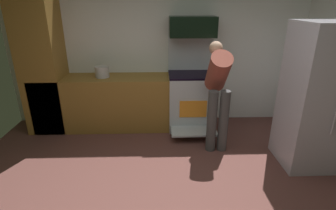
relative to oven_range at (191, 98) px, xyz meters
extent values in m
cube|color=brown|center=(-0.51, -1.97, -0.52)|extent=(5.20, 4.80, 0.02)
cube|color=silver|center=(-0.51, 0.37, 0.79)|extent=(5.20, 0.12, 2.60)
cube|color=olive|center=(-1.41, 0.01, -0.06)|extent=(2.40, 0.60, 0.90)
cube|color=olive|center=(-2.41, 0.01, 0.54)|extent=(0.60, 0.60, 2.10)
cube|color=silver|center=(0.00, -0.01, -0.05)|extent=(0.76, 0.64, 0.92)
cube|color=black|center=(0.00, -0.01, 0.42)|extent=(0.76, 0.64, 0.03)
cube|color=silver|center=(0.00, 0.28, 0.73)|extent=(0.76, 0.06, 0.58)
cube|color=orange|center=(0.00, -0.33, -0.06)|extent=(0.44, 0.01, 0.28)
cube|color=silver|center=(0.00, -0.50, -0.37)|extent=(0.72, 0.35, 0.03)
cube|color=black|center=(0.00, 0.09, 1.18)|extent=(0.74, 0.38, 0.32)
cube|color=silver|center=(1.52, -1.17, 0.42)|extent=(0.85, 0.70, 1.86)
cylinder|color=#444444|center=(0.21, -0.83, -0.05)|extent=(0.14, 0.14, 0.92)
cylinder|color=#444444|center=(0.38, -0.83, -0.05)|extent=(0.14, 0.14, 0.92)
cylinder|color=#99483A|center=(0.29, -0.64, 0.63)|extent=(0.30, 0.61, 0.65)
sphere|color=tan|center=(0.29, -0.40, 0.92)|extent=(0.20, 0.20, 0.20)
cylinder|color=beige|center=(-1.48, 0.01, 0.48)|extent=(0.23, 0.23, 0.18)
camera|label=1|loc=(-0.54, -4.22, 1.54)|focal=28.04mm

